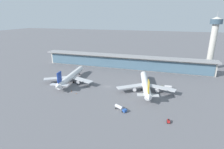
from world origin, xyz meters
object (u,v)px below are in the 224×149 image
service_truck_near_nose_red (168,121)px  safety_cone_alpha (76,93)px  airliner_left_stand (71,77)px  control_tower (213,39)px  safety_cone_charlie (72,90)px  service_truck_mid_apron_olive (167,87)px  airliner_centre_stand (146,84)px  safety_cone_bravo (72,91)px  service_truck_under_wing_blue (120,108)px

service_truck_near_nose_red → safety_cone_alpha: (-67.39, 19.47, -0.56)m
airliner_left_stand → control_tower: (125.65, 82.13, 28.28)m
safety_cone_charlie → service_truck_mid_apron_olive: bearing=20.1°
airliner_centre_stand → service_truck_mid_apron_olive: size_ratio=6.70×
airliner_left_stand → airliner_centre_stand: size_ratio=1.01×
service_truck_near_nose_red → control_tower: control_tower is taller
service_truck_near_nose_red → safety_cone_bravo: bearing=163.4°
airliner_left_stand → safety_cone_charlie: (10.25, -17.50, -4.64)m
safety_cone_bravo → airliner_left_stand: bearing=120.6°
airliner_centre_stand → safety_cone_alpha: bearing=-155.4°
service_truck_under_wing_blue → safety_cone_charlie: 48.29m
airliner_centre_stand → safety_cone_alpha: size_ratio=84.05×
airliner_left_stand → control_tower: size_ratio=0.97×
airliner_centre_stand → safety_cone_charlie: bearing=-161.7°
service_truck_under_wing_blue → safety_cone_alpha: service_truck_under_wing_blue is taller
airliner_centre_stand → service_truck_near_nose_red: 45.93m
service_truck_near_nose_red → control_tower: size_ratio=0.05×
safety_cone_charlie → airliner_left_stand: bearing=120.3°
service_truck_near_nose_red → control_tower: 134.04m
service_truck_under_wing_blue → safety_cone_alpha: (-38.29, 14.05, -1.39)m
service_truck_mid_apron_olive → airliner_centre_stand: bearing=-154.0°
control_tower → safety_cone_charlie: (-115.41, -99.63, -32.93)m
service_truck_mid_apron_olive → safety_cone_alpha: service_truck_mid_apron_olive is taller
service_truck_under_wing_blue → safety_cone_charlie: size_ratio=12.30×
airliner_centre_stand → service_truck_under_wing_blue: airliner_centre_stand is taller
airliner_left_stand → service_truck_mid_apron_olive: 82.68m
service_truck_mid_apron_olive → safety_cone_charlie: (-71.90, -26.31, -1.39)m
airliner_centre_stand → control_tower: 104.71m
service_truck_near_nose_red → safety_cone_alpha: size_ratio=4.22×
safety_cone_charlie → service_truck_under_wing_blue: bearing=-22.1°
safety_cone_bravo → safety_cone_alpha: bearing=-22.6°
safety_cone_alpha → service_truck_mid_apron_olive: bearing=24.9°
airliner_left_stand → airliner_centre_stand: bearing=0.8°
control_tower → safety_cone_bravo: control_tower is taller
control_tower → safety_cone_bravo: size_ratio=86.74×
airliner_left_stand → safety_cone_bravo: bearing=-59.4°
airliner_left_stand → safety_cone_bravo: size_ratio=84.52×
airliner_left_stand → service_truck_mid_apron_olive: (82.14, 8.81, -3.25)m
airliner_left_stand → service_truck_mid_apron_olive: airliner_left_stand is taller
service_truck_under_wing_blue → control_tower: (70.70, 117.82, 31.54)m
service_truck_mid_apron_olive → safety_cone_charlie: service_truck_mid_apron_olive is taller
service_truck_mid_apron_olive → service_truck_near_nose_red: bearing=-87.8°
airliner_left_stand → service_truck_near_nose_red: airliner_left_stand is taller
control_tower → safety_cone_charlie: bearing=-139.2°
airliner_left_stand → service_truck_near_nose_red: 93.66m
safety_cone_alpha → safety_cone_charlie: same height
control_tower → safety_cone_bravo: 156.32m
control_tower → service_truck_under_wing_blue: bearing=-121.0°
service_truck_mid_apron_olive → safety_cone_alpha: (-65.48, -30.44, -1.39)m
service_truck_near_nose_red → service_truck_mid_apron_olive: service_truck_mid_apron_olive is taller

